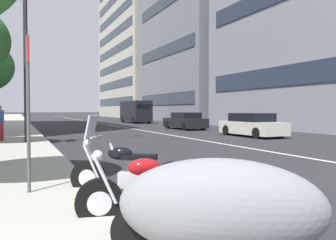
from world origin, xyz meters
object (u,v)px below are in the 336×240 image
at_px(motorcycle_second_in_row, 127,172).
at_px(car_far_down_avenue, 185,121).
at_px(street_lamp_with_banners, 35,32).
at_px(parking_sign_by_curb, 28,99).
at_px(motorcycle_by_sign_pole, 155,193).
at_px(car_mid_block_traffic, 252,125).
at_px(delivery_van_ahead, 135,111).
at_px(motorcycle_under_tarp, 218,208).

relative_size(motorcycle_second_in_row, car_far_down_avenue, 0.43).
bearing_deg(car_far_down_avenue, street_lamp_with_banners, 123.10).
bearing_deg(parking_sign_by_curb, motorcycle_by_sign_pole, -141.14).
bearing_deg(car_far_down_avenue, motorcycle_second_in_row, 148.06).
xyz_separation_m(car_mid_block_traffic, parking_sign_by_curb, (-9.89, 12.42, 1.11)).
relative_size(motorcycle_second_in_row, delivery_van_ahead, 0.33).
distance_m(motorcycle_by_sign_pole, delivery_van_ahead, 35.61).
distance_m(car_far_down_avenue, parking_sign_by_curb, 21.70).
xyz_separation_m(delivery_van_ahead, street_lamp_with_banners, (-22.08, 12.04, 3.62)).
distance_m(motorcycle_under_tarp, parking_sign_by_curb, 3.99).
height_order(motorcycle_by_sign_pole, car_mid_block_traffic, car_mid_block_traffic).
bearing_deg(motorcycle_by_sign_pole, car_far_down_avenue, -105.21).
bearing_deg(delivery_van_ahead, car_far_down_avenue, 176.75).
bearing_deg(car_mid_block_traffic, motorcycle_second_in_row, 133.11).
bearing_deg(car_mid_block_traffic, delivery_van_ahead, -1.09).
bearing_deg(motorcycle_second_in_row, motorcycle_by_sign_pole, 117.80).
bearing_deg(delivery_van_ahead, motorcycle_under_tarp, 161.62).
xyz_separation_m(motorcycle_by_sign_pole, street_lamp_with_banners, (11.74, 0.95, 4.58)).
distance_m(motorcycle_by_sign_pole, car_mid_block_traffic, 16.06).
height_order(motorcycle_under_tarp, car_mid_block_traffic, car_mid_block_traffic).
distance_m(motorcycle_second_in_row, car_far_down_avenue, 21.13).
xyz_separation_m(car_mid_block_traffic, delivery_van_ahead, (22.00, -0.22, 0.72)).
relative_size(car_far_down_avenue, delivery_van_ahead, 0.77).
xyz_separation_m(motorcycle_under_tarp, car_mid_block_traffic, (13.34, -10.79, 0.06)).
distance_m(car_mid_block_traffic, street_lamp_with_banners, 12.59).
distance_m(motorcycle_under_tarp, car_mid_block_traffic, 17.15).
relative_size(car_mid_block_traffic, delivery_van_ahead, 0.74).
distance_m(motorcycle_by_sign_pole, car_far_down_avenue, 22.53).
distance_m(motorcycle_second_in_row, street_lamp_with_banners, 11.21).
xyz_separation_m(motorcycle_second_in_row, car_far_down_avenue, (18.35, -10.48, 0.19)).
relative_size(motorcycle_under_tarp, motorcycle_second_in_row, 1.11).
bearing_deg(motorcycle_second_in_row, parking_sign_by_curb, 17.64).
relative_size(motorcycle_under_tarp, car_far_down_avenue, 0.48).
bearing_deg(parking_sign_by_curb, car_far_down_avenue, -34.00).
height_order(motorcycle_by_sign_pole, car_far_down_avenue, car_far_down_avenue).
xyz_separation_m(motorcycle_by_sign_pole, parking_sign_by_curb, (1.93, 1.56, 1.34)).
height_order(motorcycle_under_tarp, motorcycle_by_sign_pole, motorcycle_by_sign_pole).
height_order(car_far_down_avenue, street_lamp_with_banners, street_lamp_with_banners).
xyz_separation_m(motorcycle_under_tarp, parking_sign_by_curb, (3.44, 1.64, 1.16)).
bearing_deg(motorcycle_by_sign_pole, delivery_van_ahead, -95.41).
distance_m(parking_sign_by_curb, street_lamp_with_banners, 10.35).
xyz_separation_m(car_mid_block_traffic, street_lamp_with_banners, (-0.08, 11.82, 4.35)).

